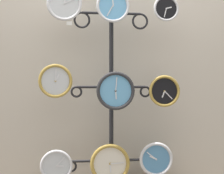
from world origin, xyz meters
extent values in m
cube|color=#BCB2A3|center=(0.00, 0.57, 1.40)|extent=(4.40, 0.04, 2.80)
cylinder|color=black|center=(0.00, 0.41, 0.97)|extent=(0.03, 0.03, 1.90)
cylinder|color=black|center=(-0.11, 0.41, 1.69)|extent=(0.23, 0.02, 0.02)
torus|color=black|center=(-0.23, 0.41, 1.63)|extent=(0.13, 0.02, 0.13)
cylinder|color=black|center=(0.11, 0.41, 1.69)|extent=(0.23, 0.02, 0.02)
torus|color=black|center=(0.23, 0.41, 1.63)|extent=(0.13, 0.02, 0.13)
cylinder|color=black|center=(-0.13, 0.41, 1.12)|extent=(0.27, 0.02, 0.02)
torus|color=black|center=(-0.27, 0.41, 1.08)|extent=(0.09, 0.02, 0.09)
cylinder|color=black|center=(0.13, 0.41, 1.12)|extent=(0.27, 0.02, 0.02)
torus|color=black|center=(0.27, 0.41, 1.08)|extent=(0.09, 0.02, 0.09)
cylinder|color=black|center=(-0.15, 0.41, 0.55)|extent=(0.31, 0.02, 0.02)
torus|color=black|center=(-0.31, 0.41, 0.51)|extent=(0.09, 0.02, 0.09)
cylinder|color=black|center=(0.15, 0.41, 0.55)|extent=(0.31, 0.02, 0.02)
torus|color=black|center=(0.31, 0.41, 0.51)|extent=(0.09, 0.02, 0.09)
cylinder|color=silver|center=(-0.35, 0.32, 1.73)|extent=(0.23, 0.02, 0.23)
torus|color=silver|center=(-0.35, 0.31, 1.73)|extent=(0.26, 0.02, 0.26)
cylinder|color=silver|center=(-0.35, 0.31, 1.73)|extent=(0.01, 0.01, 0.01)
cube|color=silver|center=(-0.35, 0.31, 1.76)|extent=(0.02, 0.00, 0.06)
cube|color=silver|center=(-0.31, 0.31, 1.75)|extent=(0.08, 0.00, 0.05)
cylinder|color=#60A8DB|center=(0.00, 0.31, 1.72)|extent=(0.22, 0.02, 0.22)
torus|color=silver|center=(0.00, 0.30, 1.72)|extent=(0.25, 0.02, 0.25)
cylinder|color=silver|center=(0.00, 0.30, 1.72)|extent=(0.01, 0.01, 0.01)
cube|color=silver|center=(0.00, 0.30, 1.75)|extent=(0.01, 0.00, 0.05)
cube|color=silver|center=(-0.02, 0.30, 1.68)|extent=(0.05, 0.00, 0.08)
cylinder|color=black|center=(0.41, 0.32, 1.71)|extent=(0.18, 0.02, 0.18)
torus|color=silver|center=(0.41, 0.31, 1.71)|extent=(0.19, 0.02, 0.19)
cylinder|color=silver|center=(0.41, 0.31, 1.71)|extent=(0.01, 0.01, 0.01)
cube|color=silver|center=(0.43, 0.30, 1.72)|extent=(0.04, 0.00, 0.02)
cube|color=silver|center=(0.40, 0.30, 1.68)|extent=(0.02, 0.00, 0.07)
cylinder|color=silver|center=(-0.42, 0.34, 1.16)|extent=(0.23, 0.02, 0.23)
torus|color=#A58438|center=(-0.42, 0.33, 1.16)|extent=(0.25, 0.02, 0.25)
cylinder|color=#A58438|center=(-0.42, 0.33, 1.16)|extent=(0.01, 0.01, 0.01)
cube|color=silver|center=(-0.41, 0.32, 1.19)|extent=(0.03, 0.00, 0.05)
cube|color=silver|center=(-0.42, 0.32, 1.21)|extent=(0.01, 0.00, 0.09)
cylinder|color=#60A8DB|center=(0.02, 0.31, 1.09)|extent=(0.26, 0.02, 0.26)
torus|color=#262628|center=(0.02, 0.29, 1.09)|extent=(0.29, 0.03, 0.29)
cylinder|color=#262628|center=(0.02, 0.30, 1.09)|extent=(0.02, 0.01, 0.02)
cube|color=silver|center=(0.02, 0.29, 1.06)|extent=(0.01, 0.00, 0.06)
cube|color=silver|center=(0.02, 0.29, 1.14)|extent=(0.02, 0.00, 0.10)
cylinder|color=black|center=(0.39, 0.32, 1.09)|extent=(0.22, 0.02, 0.22)
torus|color=#A58438|center=(0.39, 0.31, 1.09)|extent=(0.24, 0.02, 0.24)
cylinder|color=#A58438|center=(0.39, 0.31, 1.09)|extent=(0.01, 0.01, 0.01)
cube|color=silver|center=(0.38, 0.31, 1.06)|extent=(0.03, 0.00, 0.05)
cube|color=silver|center=(0.42, 0.31, 1.06)|extent=(0.07, 0.00, 0.07)
cylinder|color=silver|center=(-0.41, 0.31, 0.55)|extent=(0.21, 0.02, 0.21)
torus|color=silver|center=(-0.41, 0.30, 0.55)|extent=(0.24, 0.02, 0.24)
cylinder|color=silver|center=(-0.41, 0.30, 0.55)|extent=(0.01, 0.01, 0.01)
cube|color=silver|center=(-0.39, 0.30, 0.55)|extent=(0.05, 0.00, 0.01)
cube|color=silver|center=(-0.38, 0.30, 0.58)|extent=(0.06, 0.00, 0.07)
cylinder|color=silver|center=(-0.02, 0.34, 0.55)|extent=(0.27, 0.02, 0.27)
torus|color=#A58438|center=(-0.02, 0.32, 0.55)|extent=(0.30, 0.03, 0.30)
cylinder|color=#A58438|center=(-0.02, 0.32, 0.55)|extent=(0.02, 0.01, 0.02)
cube|color=silver|center=(-0.02, 0.32, 0.51)|extent=(0.01, 0.00, 0.07)
cube|color=silver|center=(0.03, 0.32, 0.55)|extent=(0.11, 0.00, 0.01)
cylinder|color=#4C84B2|center=(0.33, 0.32, 0.58)|extent=(0.23, 0.02, 0.23)
torus|color=silver|center=(0.33, 0.30, 0.58)|extent=(0.26, 0.02, 0.26)
cylinder|color=silver|center=(0.33, 0.30, 0.58)|extent=(0.01, 0.01, 0.01)
cube|color=silver|center=(0.30, 0.30, 0.59)|extent=(0.05, 0.00, 0.03)
cube|color=silver|center=(0.29, 0.30, 0.60)|extent=(0.08, 0.00, 0.06)
cube|color=white|center=(-0.32, 0.31, 1.59)|extent=(0.04, 0.00, 0.03)
camera|label=1|loc=(-0.26, -1.98, 1.13)|focal=50.00mm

